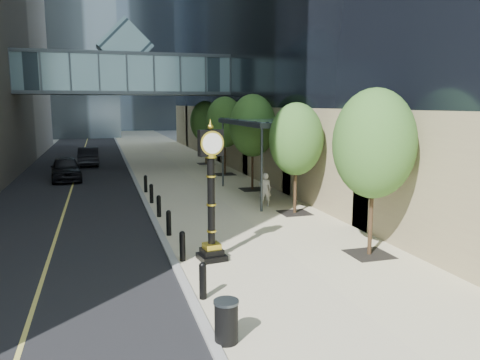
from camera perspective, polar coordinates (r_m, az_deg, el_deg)
name	(u,v)px	position (r m, az deg, el deg)	size (l,w,h in m)	color
ground	(311,304)	(12.90, 8.69, -14.67)	(320.00, 320.00, 0.00)	gray
road	(82,155)	(50.92, -18.67, 2.90)	(8.00, 180.00, 0.02)	black
sidewalk	(160,153)	(51.25, -9.69, 3.31)	(8.00, 180.00, 0.06)	#C2B795
curb	(122,154)	(50.93, -14.17, 3.13)	(0.25, 180.00, 0.07)	gray
skywalk	(126,72)	(38.76, -13.78, 12.69)	(17.00, 4.20, 5.80)	slate
entrance_canopy	(262,123)	(26.11, 2.67, 7.01)	(3.00, 8.00, 4.38)	#383F44
bollard_row	(163,215)	(20.32, -9.31, -4.24)	(0.20, 16.20, 0.90)	black
street_trees	(253,128)	(28.00, 1.58, 6.40)	(2.79, 28.70, 5.74)	black
street_clock	(211,202)	(15.38, -3.53, -2.72)	(0.96, 0.96, 4.52)	black
trash_bin	(226,323)	(10.62, -1.68, -17.00)	(0.52, 0.52, 0.90)	black
pedestrian	(265,190)	(23.67, 3.07, -1.19)	(0.63, 0.41, 1.73)	#B5B1A6
car_near	(66,168)	(34.29, -20.45, 1.34)	(1.94, 4.81, 1.64)	black
car_far	(89,156)	(42.14, -17.94, 2.79)	(1.65, 4.73, 1.56)	black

